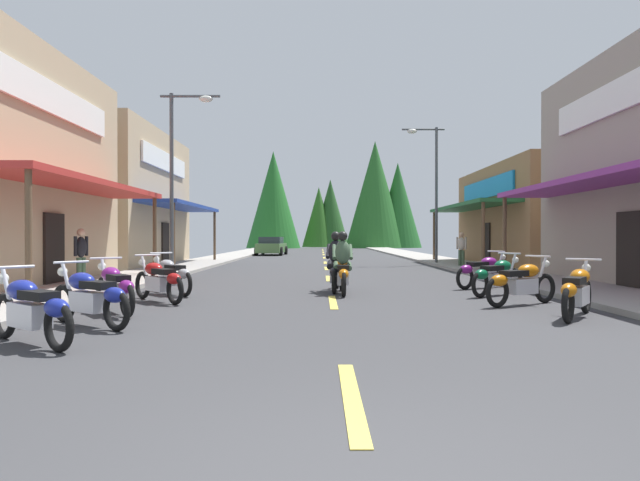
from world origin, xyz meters
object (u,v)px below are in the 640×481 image
(streetlamp_left, at_px, (179,158))
(pedestrian_browsing, at_px, (79,253))
(parked_car_curbside, at_px, (270,246))
(motorcycle_parked_left_2, at_px, (113,287))
(rider_cruising_lead, at_px, (341,268))
(motorcycle_parked_left_3, at_px, (157,280))
(motorcycle_parked_right_2, at_px, (496,276))
(motorcycle_parked_right_1, at_px, (519,282))
(streetlamp_right, at_px, (429,177))
(motorcycle_parked_left_4, at_px, (169,275))
(rider_cruising_trailing, at_px, (334,266))
(motorcycle_parked_left_1, at_px, (88,296))
(pedestrian_by_shop, at_px, (460,247))
(motorcycle_parked_right_0, at_px, (575,290))
(motorcycle_parked_left_0, at_px, (29,309))
(motorcycle_parked_right_3, at_px, (482,271))

(streetlamp_left, bearing_deg, pedestrian_browsing, -114.66)
(pedestrian_browsing, xyz_separation_m, parked_car_curbside, (3.10, 26.12, -0.28))
(motorcycle_parked_left_2, relative_size, pedestrian_browsing, 1.05)
(streetlamp_left, distance_m, motorcycle_parked_left_2, 10.10)
(streetlamp_left, bearing_deg, rider_cruising_lead, -46.64)
(motorcycle_parked_left_3, bearing_deg, motorcycle_parked_right_2, -124.86)
(motorcycle_parked_right_1, bearing_deg, streetlamp_right, 53.99)
(motorcycle_parked_right_1, bearing_deg, parked_car_curbside, 73.58)
(motorcycle_parked_left_4, height_order, rider_cruising_trailing, rider_cruising_trailing)
(motorcycle_parked_left_1, height_order, rider_cruising_lead, rider_cruising_lead)
(rider_cruising_trailing, bearing_deg, pedestrian_by_shop, -25.40)
(streetlamp_left, relative_size, pedestrian_browsing, 3.93)
(motorcycle_parked_left_3, height_order, rider_cruising_lead, rider_cruising_lead)
(motorcycle_parked_left_3, distance_m, pedestrian_by_shop, 15.98)
(motorcycle_parked_right_1, relative_size, motorcycle_parked_left_4, 1.13)
(motorcycle_parked_left_3, bearing_deg, streetlamp_right, -74.32)
(motorcycle_parked_right_1, xyz_separation_m, motorcycle_parked_left_2, (-8.06, -1.17, 0.00))
(motorcycle_parked_right_0, height_order, rider_cruising_trailing, rider_cruising_trailing)
(streetlamp_right, xyz_separation_m, rider_cruising_lead, (-5.02, -13.87, -3.80))
(motorcycle_parked_left_3, xyz_separation_m, rider_cruising_lead, (4.12, 1.62, 0.17))
(motorcycle_parked_right_0, distance_m, motorcycle_parked_left_0, 8.70)
(streetlamp_left, xyz_separation_m, motorcycle_parked_left_2, (1.16, -9.30, -3.76))
(motorcycle_parked_right_2, relative_size, pedestrian_by_shop, 1.05)
(motorcycle_parked_left_0, relative_size, motorcycle_parked_left_1, 0.99)
(motorcycle_parked_right_3, relative_size, motorcycle_parked_left_4, 1.12)
(motorcycle_parked_right_1, bearing_deg, motorcycle_parked_right_0, -110.44)
(rider_cruising_lead, distance_m, pedestrian_by_shop, 12.35)
(streetlamp_left, relative_size, streetlamp_right, 0.94)
(motorcycle_parked_left_0, xyz_separation_m, motorcycle_parked_left_4, (0.13, 6.25, 0.00))
(pedestrian_browsing, height_order, parked_car_curbside, pedestrian_browsing)
(motorcycle_parked_left_0, bearing_deg, streetlamp_left, -47.99)
(pedestrian_by_shop, distance_m, pedestrian_browsing, 15.96)
(motorcycle_parked_right_0, relative_size, pedestrian_browsing, 1.07)
(streetlamp_left, xyz_separation_m, motorcycle_parked_right_0, (9.55, -9.89, -3.76))
(rider_cruising_lead, bearing_deg, motorcycle_parked_left_1, 139.31)
(streetlamp_left, relative_size, motorcycle_parked_left_2, 3.74)
(motorcycle_parked_left_2, bearing_deg, pedestrian_by_shop, -73.27)
(motorcycle_parked_right_0, relative_size, rider_cruising_trailing, 0.83)
(motorcycle_parked_left_0, bearing_deg, motorcycle_parked_right_2, -107.19)
(rider_cruising_trailing, bearing_deg, streetlamp_left, 50.70)
(motorcycle_parked_left_2, xyz_separation_m, motorcycle_parked_left_4, (0.15, 3.28, 0.00))
(streetlamp_left, relative_size, motorcycle_parked_left_4, 3.95)
(streetlamp_right, distance_m, parked_car_curbside, 17.38)
(motorcycle_parked_left_1, distance_m, pedestrian_by_shop, 18.72)
(motorcycle_parked_right_0, distance_m, motorcycle_parked_left_2, 8.41)
(motorcycle_parked_right_0, bearing_deg, motorcycle_parked_right_2, 39.86)
(motorcycle_parked_left_3, distance_m, motorcycle_parked_left_4, 1.51)
(motorcycle_parked_right_3, relative_size, pedestrian_by_shop, 1.15)
(streetlamp_right, bearing_deg, motorcycle_parked_left_4, -123.59)
(pedestrian_browsing, bearing_deg, pedestrian_by_shop, -131.97)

